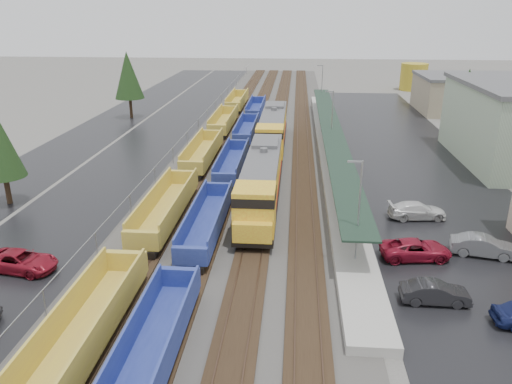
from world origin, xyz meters
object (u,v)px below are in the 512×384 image
Objects in this scene: locomotive_lead at (261,182)px; storage_tank at (414,77)px; locomotive_trail at (273,130)px; parked_car_east_a at (435,293)px; parked_car_west_c at (21,261)px; parked_car_east_b at (416,249)px; parked_car_east_c at (417,211)px; parked_car_east_e at (483,246)px; well_string_blue at (222,188)px; well_string_yellow at (188,176)px.

storage_tank is (29.28, 74.37, 0.43)m from locomotive_lead.
locomotive_trail is 38.15m from parked_car_east_a.
locomotive_trail is 4.09× the size of parked_car_west_c.
parked_car_west_c reaches higher than parked_car_east_a.
locomotive_lead reaches higher than parked_car_east_b.
locomotive_lead is at bearing 77.98° from parked_car_east_c.
locomotive_lead reaches higher than parked_car_east_e.
parked_car_west_c is 28.50m from parked_car_east_b.
parked_car_east_a is at bearing -71.62° from locomotive_trail.
parked_car_east_a is 0.83× the size of parked_car_east_b.
parked_car_east_c reaches higher than parked_car_east_b.
locomotive_trail is at bearing 18.64° from parked_car_east_a.
storage_tank is 83.59m from parked_car_east_e.
parked_car_east_a is at bearing -85.29° from parked_car_west_c.
well_string_blue is (-4.00, 1.91, -1.41)m from locomotive_lead.
locomotive_lead is 79.93m from storage_tank.
parked_car_east_c is at bearing -58.28° from locomotive_trail.
well_string_yellow is at bearing -15.40° from parked_car_west_c.
storage_tank is 91.21m from parked_car_east_a.
parked_car_east_e reaches higher than parked_car_east_b.
storage_tank reaches higher than parked_car_east_a.
well_string_blue is 23.41m from parked_car_east_a.
parked_car_east_e is (-12.04, -82.69, -2.20)m from storage_tank.
locomotive_lead is at bearing -111.49° from storage_tank.
storage_tank is at bearing 61.76° from well_string_yellow.
locomotive_trail is 0.22× the size of well_string_blue.
parked_car_east_c reaches higher than parked_car_east_a.
parked_car_east_e is at bearing -98.29° from storage_tank.
parked_car_east_b is (12.11, -30.15, -1.82)m from locomotive_trail.
well_string_yellow is (-8.00, -16.04, -1.33)m from locomotive_trail.
well_string_yellow is at bearing -116.50° from locomotive_trail.
parked_car_east_a is at bearing -100.92° from storage_tank.
well_string_yellow is at bearing 67.62° from parked_car_east_c.
parked_car_east_a is (20.02, -20.11, -0.51)m from well_string_yellow.
parked_car_west_c is (-45.38, -87.66, -2.25)m from storage_tank.
parked_car_east_e is (33.33, 4.97, 0.05)m from parked_car_west_c.
locomotive_trail reaches higher than well_string_blue.
well_string_yellow reaches higher than parked_car_east_e.
storage_tank reaches higher than parked_car_east_b.
locomotive_lead is 4.09× the size of parked_car_west_c.
locomotive_trail is at bearing 15.36° from parked_car_east_b.
well_string_yellow is at bearing -118.24° from storage_tank.
well_string_blue is 19.01× the size of parked_car_east_c.
well_string_blue is 18.20m from parked_car_east_c.
locomotive_lead reaches higher than parked_car_east_c.
well_string_yellow reaches higher than parked_car_east_a.
well_string_blue is 79.76m from storage_tank.
parked_car_west_c is 33.70m from parked_car_east_e.
locomotive_trail is 37.92m from parked_car_west_c.
locomotive_trail reaches higher than well_string_yellow.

